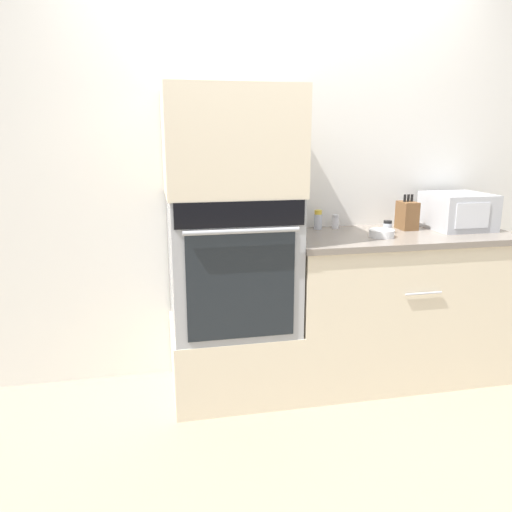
# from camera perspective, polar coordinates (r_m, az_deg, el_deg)

# --- Properties ---
(ground_plane) EXTENTS (12.00, 12.00, 0.00)m
(ground_plane) POSITION_cam_1_polar(r_m,az_deg,el_deg) (2.93, 5.54, -16.93)
(ground_plane) COLOR gray
(wall_back) EXTENTS (8.00, 0.05, 2.50)m
(wall_back) POSITION_cam_1_polar(r_m,az_deg,el_deg) (3.14, 2.61, 9.31)
(wall_back) COLOR silver
(wall_back) RESTS_ON ground_plane
(oven_cabinet_base) EXTENTS (0.71, 0.60, 0.41)m
(oven_cabinet_base) POSITION_cam_1_polar(r_m,az_deg,el_deg) (3.02, -2.66, -11.47)
(oven_cabinet_base) COLOR beige
(oven_cabinet_base) RESTS_ON ground_plane
(wall_oven) EXTENTS (0.68, 0.64, 0.76)m
(wall_oven) POSITION_cam_1_polar(r_m,az_deg,el_deg) (2.82, -2.78, -0.63)
(wall_oven) COLOR #9EA0A5
(wall_oven) RESTS_ON oven_cabinet_base
(oven_cabinet_upper) EXTENTS (0.71, 0.60, 0.56)m
(oven_cabinet_upper) POSITION_cam_1_polar(r_m,az_deg,el_deg) (2.73, -2.95, 12.90)
(oven_cabinet_upper) COLOR beige
(oven_cabinet_upper) RESTS_ON wall_oven
(counter_unit) EXTENTS (1.36, 0.63, 0.91)m
(counter_unit) POSITION_cam_1_polar(r_m,az_deg,el_deg) (3.23, 15.58, -5.42)
(counter_unit) COLOR beige
(counter_unit) RESTS_ON ground_plane
(microwave) EXTENTS (0.35, 0.37, 0.22)m
(microwave) POSITION_cam_1_polar(r_m,az_deg,el_deg) (3.37, 22.03, 4.79)
(microwave) COLOR #B2B5BA
(microwave) RESTS_ON counter_unit
(knife_block) EXTENTS (0.10, 0.14, 0.22)m
(knife_block) POSITION_cam_1_polar(r_m,az_deg,el_deg) (3.25, 16.89, 4.48)
(knife_block) COLOR brown
(knife_block) RESTS_ON counter_unit
(bowl) EXTENTS (0.14, 0.14, 0.04)m
(bowl) POSITION_cam_1_polar(r_m,az_deg,el_deg) (2.97, 14.16, 2.53)
(bowl) COLOR white
(bowl) RESTS_ON counter_unit
(condiment_jar_near) EXTENTS (0.05, 0.05, 0.09)m
(condiment_jar_near) POSITION_cam_1_polar(r_m,az_deg,el_deg) (3.18, 9.06, 3.89)
(condiment_jar_near) COLOR silver
(condiment_jar_near) RESTS_ON counter_unit
(condiment_jar_mid) EXTENTS (0.05, 0.05, 0.08)m
(condiment_jar_mid) POSITION_cam_1_polar(r_m,az_deg,el_deg) (3.09, 14.79, 3.24)
(condiment_jar_mid) COLOR silver
(condiment_jar_mid) RESTS_ON counter_unit
(condiment_jar_far) EXTENTS (0.05, 0.05, 0.12)m
(condiment_jar_far) POSITION_cam_1_polar(r_m,az_deg,el_deg) (3.14, 7.10, 4.12)
(condiment_jar_far) COLOR silver
(condiment_jar_far) RESTS_ON counter_unit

